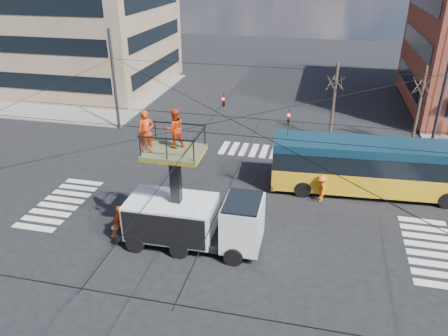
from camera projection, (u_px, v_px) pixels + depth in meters
ground at (230, 224)px, 23.20m from camera, size 120.00×120.00×0.00m
sidewalk_nw at (77, 91)px, 45.82m from camera, size 18.00×18.00×0.12m
crosswalks at (230, 224)px, 23.20m from camera, size 22.40×22.40×0.02m
overhead_network at (231, 147)px, 21.70m from camera, size 24.24×24.24×8.00m
tree_a at (336, 81)px, 32.00m from camera, size 2.00×2.00×6.00m
tree_b at (423, 86)px, 30.79m from camera, size 2.00×2.00×6.00m
utility_truck at (193, 206)px, 20.68m from camera, size 7.03×2.73×6.92m
city_bus at (379, 167)px, 25.58m from camera, size 12.52×3.37×3.20m
traffic_cone at (115, 229)px, 22.13m from camera, size 0.36×0.36×0.73m
worker_ground at (120, 222)px, 21.71m from camera, size 0.48×1.08×1.83m
flagger at (320, 188)px, 25.10m from camera, size 0.95×1.20×1.63m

